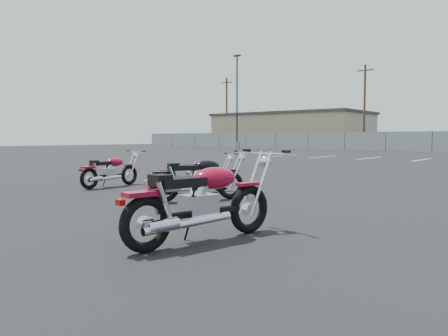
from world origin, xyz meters
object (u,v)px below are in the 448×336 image
Objects in this scene: motorcycle_front_red at (110,171)px; motorcycle_third_red at (195,175)px; motorcycle_second_black at (198,178)px; motorcycle_rear_red at (202,201)px.

motorcycle_front_red is 1.07× the size of motorcycle_third_red.
motorcycle_second_black is 1.11× the size of motorcycle_third_red.
motorcycle_front_red reaches higher than motorcycle_third_red.
motorcycle_rear_red is (5.68, -2.92, 0.09)m from motorcycle_front_red.
motorcycle_second_black is at bearing -6.83° from motorcycle_front_red.
motorcycle_second_black is at bearing -45.12° from motorcycle_third_red.
motorcycle_rear_red is (2.33, -2.52, 0.05)m from motorcycle_second_black.
motorcycle_rear_red reaches higher than motorcycle_second_black.
motorcycle_front_red is 6.39m from motorcycle_rear_red.
motorcycle_front_red is at bearing 152.78° from motorcycle_rear_red.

